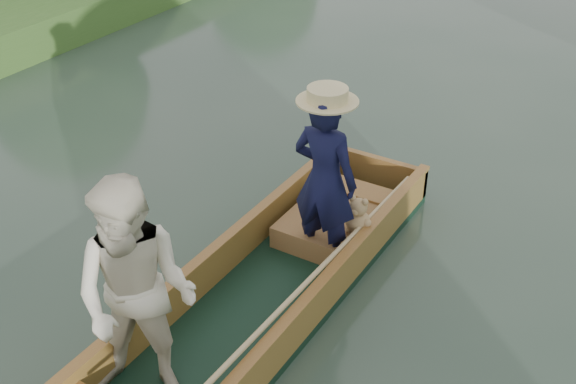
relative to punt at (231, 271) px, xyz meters
The scene contains 2 objects.
ground 0.67m from the punt, 81.17° to the left, with size 120.00×120.00×0.00m, color #283D30.
punt is the anchor object (origin of this frame).
Camera 1 is at (2.65, -3.78, 4.11)m, focal length 45.00 mm.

